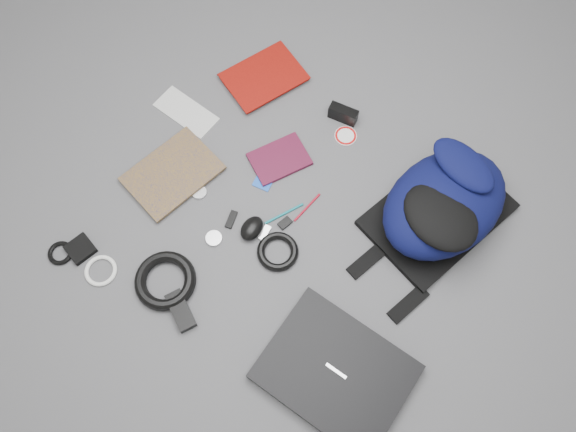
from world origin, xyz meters
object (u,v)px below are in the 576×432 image
Objects in this scene: comic_book at (153,153)px; compact_camera at (343,114)px; mouse at (252,228)px; pouch at (80,249)px; laptop at (336,372)px; backpack at (444,204)px; dvd_case at (279,159)px; power_brick at (181,311)px; textbook_red at (249,58)px.

comic_book is 2.93× the size of compact_camera.
pouch is (-0.37, -0.37, -0.01)m from mouse.
laptop is 0.49m from mouse.
backpack is 0.53m from dvd_case.
compact_camera is at bearing 99.85° from dvd_case.
comic_book is 0.41m from dvd_case.
dvd_case is at bearing -152.01° from backpack.
comic_book is at bearing 166.12° from power_brick.
pouch is at bearing -124.83° from compact_camera.
power_brick is at bearing -108.93° from backpack.
comic_book is 2.38× the size of power_brick.
backpack reaches higher than mouse.
textbook_red is at bearing 168.84° from compact_camera.
backpack is at bearing 90.05° from laptop.
compact_camera is 1.13× the size of mouse.
laptop is 1.39× the size of comic_book.
laptop is (0.03, -0.57, -0.08)m from backpack.
comic_book reaches higher than dvd_case.
comic_book is 0.42m from mouse.
textbook_red reaches higher than comic_book.
dvd_case is at bearing 65.19° from pouch.
laptop reaches higher than textbook_red.
mouse is 0.72× the size of power_brick.
compact_camera reaches higher than comic_book.
dvd_case is at bearing 138.38° from laptop.
dvd_case is at bearing 104.90° from mouse.
mouse is at bearing 8.17° from comic_book.
compact_camera is at bearing 59.64° from comic_book.
backpack is 6.24× the size of pouch.
laptop is 1.09m from textbook_red.
mouse is at bearing 44.89° from pouch.
laptop is 4.06× the size of compact_camera.
laptop is 5.26× the size of pouch.
power_brick is (-0.42, -0.71, -0.08)m from backpack.
comic_book is (-0.01, -0.48, -0.00)m from textbook_red.
backpack reaches higher than dvd_case.
compact_camera reaches higher than mouse.
laptop is 3.31× the size of power_brick.
laptop is 4.58× the size of mouse.
dvd_case is at bearing -17.96° from textbook_red.
mouse reaches higher than power_brick.
textbook_red is (-0.83, 0.09, -0.08)m from backpack.
dvd_case is (0.33, 0.24, -0.00)m from comic_book.
textbook_red is 2.20× the size of power_brick.
compact_camera reaches higher than textbook_red.
backpack is 1.65× the size of comic_book.
comic_book is 3.30× the size of mouse.
pouch reaches higher than dvd_case.
power_brick is at bearing -101.61° from compact_camera.
power_brick is at bearing -44.44° from textbook_red.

